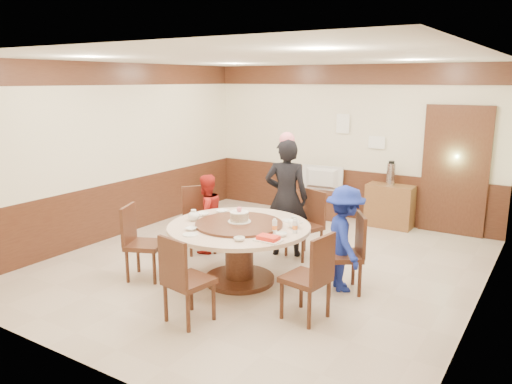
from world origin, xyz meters
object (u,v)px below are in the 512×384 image
Objects in this scene: banquet_table at (239,242)px; person_red at (206,214)px; television at (321,179)px; person_standing at (286,198)px; tv_stand at (320,203)px; side_cabinet at (390,206)px; birthday_cake at (239,217)px; person_blue at (345,239)px; shrimp_platter at (268,239)px; thermos at (391,174)px.

banquet_table is 1.24m from person_red.
person_standing is at bearing 96.52° from television.
tv_stand is 1.06× the size of television.
birthday_cake is at bearing -104.56° from side_cabinet.
television is (0.00, 0.00, 0.48)m from tv_stand.
birthday_cake is at bearing 91.85° from television.
person_blue is at bearing 19.63° from birthday_cake.
tv_stand is (-0.47, 2.19, -0.61)m from person_standing.
television is (-0.46, 3.40, 0.20)m from banquet_table.
person_standing is 2.16× the size of television.
shrimp_platter is (0.64, -0.35, 0.24)m from banquet_table.
banquet_table is 3.56m from thermos.
birthday_cake is at bearing 66.22° from person_standing.
banquet_table is 1.25m from person_standing.
banquet_table is 0.77m from shrimp_platter.
person_red reaches higher than television.
person_blue is 4.46× the size of birthday_cake.
shrimp_platter is 3.81m from side_cabinet.
person_red is 0.91× the size of person_blue.
thermos is (1.30, 0.03, 0.21)m from television.
television is at bearing -7.76° from person_blue.
person_standing is 2.16× the size of side_cabinet.
person_standing is 2.25m from television.
television is at bearing -100.12° from person_standing.
person_standing reaches higher than banquet_table.
shrimp_platter is 0.79× the size of thermos.
shrimp_platter is at bearing -28.73° from banquet_table.
side_cabinet is at bearing -133.12° from person_standing.
side_cabinet is 0.57m from thermos.
person_blue is at bearing -82.99° from side_cabinet.
side_cabinet is at bearing 175.72° from television.
tv_stand is at bearing -100.12° from person_standing.
television is 1.00× the size of side_cabinet.
banquet_table is at bearing 73.92° from person_blue.
person_standing is 5.75× the size of shrimp_platter.
person_blue is 1.53× the size of tv_stand.
side_cabinet is (0.22, 3.78, -0.40)m from shrimp_platter.
tv_stand is at bearing -178.68° from thermos.
person_red is at bearing 147.34° from banquet_table.
person_blue is 1.63× the size of side_cabinet.
birthday_cake reaches higher than banquet_table.
person_standing is 2.03× the size of tv_stand.
thermos is (0.84, 3.43, 0.41)m from banquet_table.
banquet_table is 3.44m from television.
person_blue is at bearing -60.04° from tv_stand.
banquet_table is at bearing 151.27° from shrimp_platter.
person_standing reaches higher than thermos.
person_red is 3.36m from side_cabinet.
person_red is 4.04× the size of birthday_cake.
person_blue is 2.98m from side_cabinet.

